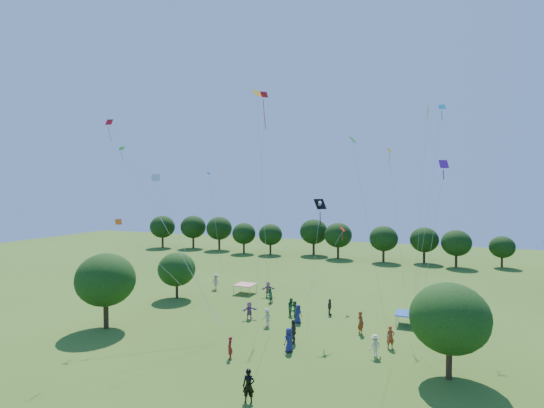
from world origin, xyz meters
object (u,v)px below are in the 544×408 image
(man_in_black, at_px, (249,386))
(pirate_kite, at_px, (320,207))
(near_tree_west, at_px, (106,280))
(near_tree_north, at_px, (177,269))
(near_tree_east, at_px, (450,318))
(tent_red_stripe, at_px, (245,285))
(tent_blue, at_px, (409,314))
(red_high_kite, at_px, (263,130))

(man_in_black, xyz_separation_m, pirate_kite, (0.22, 14.44, 9.73))
(near_tree_west, distance_m, man_in_black, 18.87)
(near_tree_north, distance_m, near_tree_east, 29.97)
(tent_red_stripe, relative_size, man_in_black, 1.14)
(tent_blue, bearing_deg, red_high_kite, -175.91)
(tent_blue, xyz_separation_m, pirate_kite, (-7.35, -3.41, 9.66))
(near_tree_west, xyz_separation_m, man_in_black, (17.12, -7.19, -3.32))
(pirate_kite, distance_m, red_high_kite, 10.08)
(near_tree_east, bearing_deg, man_in_black, -145.00)
(near_tree_east, bearing_deg, red_high_kite, 151.04)
(red_high_kite, bearing_deg, tent_blue, 4.09)
(near_tree_west, bearing_deg, tent_blue, 23.35)
(near_tree_north, distance_m, tent_red_stripe, 8.13)
(near_tree_north, xyz_separation_m, red_high_kite, (11.07, -1.33, 14.83))
(near_tree_west, xyz_separation_m, near_tree_east, (27.84, 0.32, -0.33))
(near_tree_north, height_order, tent_red_stripe, near_tree_north)
(man_in_black, bearing_deg, near_tree_north, 122.72)
(near_tree_east, relative_size, red_high_kite, 0.30)
(man_in_black, height_order, red_high_kite, red_high_kite)
(tent_red_stripe, relative_size, red_high_kite, 0.11)
(near_tree_north, bearing_deg, red_high_kite, -6.84)
(pirate_kite, bearing_deg, man_in_black, -90.89)
(near_tree_west, relative_size, red_high_kite, 0.32)
(near_tree_east, height_order, tent_blue, near_tree_east)
(red_high_kite, bearing_deg, near_tree_north, 173.16)
(tent_red_stripe, bearing_deg, pirate_kite, -37.03)
(tent_red_stripe, height_order, tent_blue, same)
(tent_red_stripe, height_order, pirate_kite, pirate_kite)
(tent_blue, bearing_deg, tent_red_stripe, 164.68)
(tent_blue, bearing_deg, man_in_black, -112.98)
(man_in_black, distance_m, pirate_kite, 17.42)
(near_tree_east, bearing_deg, tent_red_stripe, 144.65)
(tent_red_stripe, bearing_deg, near_tree_west, -111.00)
(near_tree_west, bearing_deg, red_high_kite, 41.54)
(near_tree_west, relative_size, near_tree_east, 1.06)
(man_in_black, height_order, pirate_kite, pirate_kite)
(near_tree_east, bearing_deg, near_tree_west, -179.35)
(near_tree_west, distance_m, tent_blue, 27.09)
(tent_red_stripe, xyz_separation_m, red_high_kite, (4.87, -6.09, 17.04))
(near_tree_west, relative_size, tent_blue, 3.00)
(tent_red_stripe, relative_size, tent_blue, 1.00)
(near_tree_north, height_order, man_in_black, near_tree_north)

